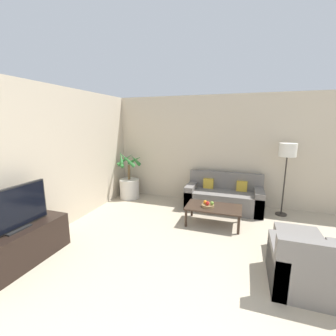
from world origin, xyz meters
TOP-DOWN VIEW (x-y plane):
  - wall_back at (0.00, 5.77)m, footprint 8.49×0.06m
  - wall_left at (-3.47, 2.87)m, footprint 0.06×7.34m
  - tv_console at (-3.14, 2.14)m, footprint 0.49×1.43m
  - television at (-3.14, 2.14)m, footprint 0.18×1.01m
  - potted_palm at (-3.06, 5.30)m, footprint 0.68×0.67m
  - sofa_loveseat at (-0.55, 5.31)m, footprint 1.75×0.77m
  - floor_lamp at (0.72, 5.35)m, footprint 0.35×0.35m
  - coffee_table at (-0.67, 4.37)m, footprint 1.09×0.63m
  - fruit_bowl at (-0.78, 4.33)m, footprint 0.25×0.25m
  - apple_red at (-0.78, 4.29)m, footprint 0.08×0.08m
  - apple_green at (-0.70, 4.33)m, footprint 0.07×0.07m
  - orange_fruit at (-0.84, 4.35)m, footprint 0.07×0.07m
  - armchair at (0.68, 2.92)m, footprint 0.86×0.81m
  - ottoman at (0.70, 3.68)m, footprint 0.63×0.53m

SIDE VIEW (x-z plane):
  - ottoman at x=0.70m, z-range 0.00..0.41m
  - armchair at x=0.68m, z-range -0.13..0.66m
  - tv_console at x=-3.14m, z-range 0.00..0.55m
  - sofa_loveseat at x=-0.55m, z-range -0.13..0.71m
  - coffee_table at x=-0.67m, z-range 0.15..0.53m
  - potted_palm at x=-3.06m, z-range -0.27..1.03m
  - fruit_bowl at x=-0.78m, z-range 0.38..0.43m
  - orange_fruit at x=-0.84m, z-range 0.43..0.50m
  - apple_green at x=-0.70m, z-range 0.43..0.50m
  - apple_red at x=-0.78m, z-range 0.43..0.51m
  - television at x=-3.14m, z-range 0.54..1.17m
  - wall_back at x=0.00m, z-range 0.00..2.70m
  - wall_left at x=-3.47m, z-range 0.00..2.70m
  - floor_lamp at x=0.72m, z-range 0.58..2.19m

